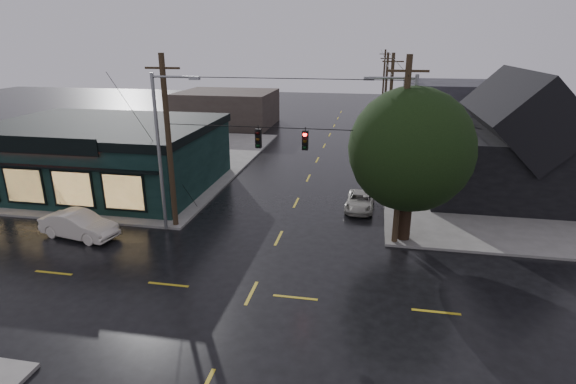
% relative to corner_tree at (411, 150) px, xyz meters
% --- Properties ---
extents(ground_plane, '(160.00, 160.00, 0.00)m').
position_rel_corner_tree_xyz_m(ground_plane, '(-7.00, -7.00, -5.27)').
color(ground_plane, black).
extents(sidewalk_nw, '(28.00, 28.00, 0.15)m').
position_rel_corner_tree_xyz_m(sidewalk_nw, '(-27.00, 13.00, -5.20)').
color(sidewalk_nw, slate).
rests_on(sidewalk_nw, ground).
extents(sidewalk_ne, '(28.00, 28.00, 0.15)m').
position_rel_corner_tree_xyz_m(sidewalk_ne, '(13.00, 13.00, -5.20)').
color(sidewalk_ne, slate).
rests_on(sidewalk_ne, ground).
extents(pizza_shop, '(16.30, 12.34, 4.90)m').
position_rel_corner_tree_xyz_m(pizza_shop, '(-22.00, 5.94, -2.72)').
color(pizza_shop, black).
rests_on(pizza_shop, ground).
extents(ne_building, '(12.60, 11.60, 8.75)m').
position_rel_corner_tree_xyz_m(ne_building, '(8.00, 10.00, -0.80)').
color(ne_building, black).
rests_on(ne_building, ground).
extents(corner_tree, '(6.65, 6.65, 8.47)m').
position_rel_corner_tree_xyz_m(corner_tree, '(0.00, 0.00, 0.00)').
color(corner_tree, black).
rests_on(corner_tree, ground).
extents(utility_pole_nw, '(2.00, 0.32, 10.15)m').
position_rel_corner_tree_xyz_m(utility_pole_nw, '(-13.50, -0.50, -5.27)').
color(utility_pole_nw, black).
rests_on(utility_pole_nw, ground).
extents(utility_pole_ne, '(2.00, 0.32, 10.15)m').
position_rel_corner_tree_xyz_m(utility_pole_ne, '(-0.50, -0.50, -5.27)').
color(utility_pole_ne, black).
rests_on(utility_pole_ne, ground).
extents(utility_pole_far_a, '(2.00, 0.32, 9.65)m').
position_rel_corner_tree_xyz_m(utility_pole_far_a, '(-0.50, 21.00, -5.27)').
color(utility_pole_far_a, black).
rests_on(utility_pole_far_a, ground).
extents(utility_pole_far_b, '(2.00, 0.32, 9.15)m').
position_rel_corner_tree_xyz_m(utility_pole_far_b, '(-0.50, 41.00, -5.27)').
color(utility_pole_far_b, black).
rests_on(utility_pole_far_b, ground).
extents(utility_pole_far_c, '(2.00, 0.32, 9.15)m').
position_rel_corner_tree_xyz_m(utility_pole_far_c, '(-0.50, 61.00, -5.27)').
color(utility_pole_far_c, black).
rests_on(utility_pole_far_c, ground).
extents(span_signal_assembly, '(13.00, 0.48, 1.23)m').
position_rel_corner_tree_xyz_m(span_signal_assembly, '(-6.90, -0.50, 0.42)').
color(span_signal_assembly, black).
rests_on(span_signal_assembly, ground).
extents(streetlight_nw, '(5.40, 0.30, 9.15)m').
position_rel_corner_tree_xyz_m(streetlight_nw, '(-13.80, -1.20, -5.27)').
color(streetlight_nw, gray).
rests_on(streetlight_nw, ground).
extents(streetlight_ne, '(5.40, 0.30, 9.15)m').
position_rel_corner_tree_xyz_m(streetlight_ne, '(-0.00, 0.20, -5.27)').
color(streetlight_ne, gray).
rests_on(streetlight_ne, ground).
extents(bg_building_west, '(12.00, 10.00, 4.40)m').
position_rel_corner_tree_xyz_m(bg_building_west, '(-21.00, 33.00, -3.07)').
color(bg_building_west, '#362C27').
rests_on(bg_building_west, ground).
extents(bg_building_east, '(14.00, 12.00, 5.60)m').
position_rel_corner_tree_xyz_m(bg_building_east, '(9.00, 38.00, -2.47)').
color(bg_building_east, black).
rests_on(bg_building_east, ground).
extents(sedan_cream, '(4.81, 2.40, 1.52)m').
position_rel_corner_tree_xyz_m(sedan_cream, '(-18.28, -2.96, -4.52)').
color(sedan_cream, beige).
rests_on(sedan_cream, ground).
extents(suv_silver, '(1.96, 4.01, 1.10)m').
position_rel_corner_tree_xyz_m(suv_silver, '(-2.59, 4.62, -4.72)').
color(suv_silver, '#ADABA0').
rests_on(suv_silver, ground).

